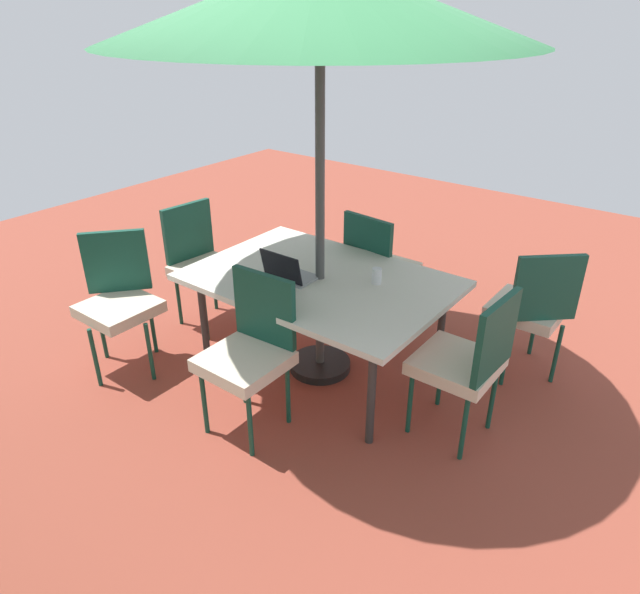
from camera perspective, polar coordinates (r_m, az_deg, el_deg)
ground_plane at (r=4.18m, az=-0.00°, el=-7.24°), size 10.00×10.00×0.02m
dining_table at (r=3.83m, az=-0.00°, el=1.29°), size 1.72×1.18×0.73m
patio_umbrella at (r=3.44m, az=-0.00°, el=27.40°), size 2.46×2.46×2.59m
chair_northeast at (r=4.19m, az=-19.57°, el=0.05°), size 0.59×0.58×0.98m
chair_east at (r=4.61m, az=-11.80°, el=3.66°), size 0.48×0.47×0.98m
chair_south at (r=4.45m, az=5.86°, el=3.24°), size 0.47×0.48×0.98m
chair_north at (r=3.40m, az=-7.02°, el=-5.08°), size 0.46×0.47×0.98m
chair_southwest at (r=4.09m, az=20.51°, el=-0.79°), size 0.59×0.59×0.98m
chair_west at (r=3.38m, az=14.56°, el=-6.02°), size 0.47×0.46×0.98m
laptop at (r=3.77m, az=-3.22°, el=2.43°), size 0.32×0.25×0.21m
cup at (r=3.73m, az=5.72°, el=2.12°), size 0.06×0.06×0.11m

